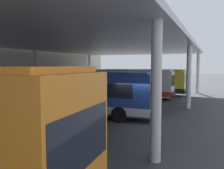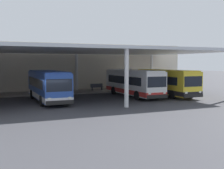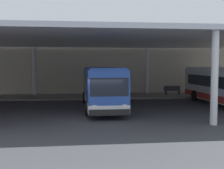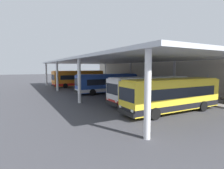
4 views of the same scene
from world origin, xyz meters
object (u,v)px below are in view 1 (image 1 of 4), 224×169
(bus_second_bay, at_px, (84,92))
(banner_sign, at_px, (89,78))
(bench_waiting, at_px, (62,91))
(bus_far_bay, at_px, (143,81))
(bus_middle_bay, at_px, (126,83))
(trash_bin, at_px, (79,88))

(bus_second_bay, relative_size, banner_sign, 3.30)
(bus_second_bay, bearing_deg, bench_waiting, 42.58)
(bus_second_bay, bearing_deg, bus_far_bay, -1.82)
(bus_second_bay, height_order, bus_middle_bay, same)
(bus_second_bay, relative_size, trash_bin, 10.77)
(bus_middle_bay, bearing_deg, bus_second_bay, -177.84)
(bench_waiting, bearing_deg, bus_middle_bay, -74.62)
(bus_far_bay, xyz_separation_m, banner_sign, (-1.13, 7.12, 0.32))
(bus_far_bay, bearing_deg, bus_second_bay, 178.18)
(bus_middle_bay, bearing_deg, banner_sign, 64.78)
(bus_middle_bay, relative_size, bench_waiting, 5.87)
(bus_middle_bay, relative_size, banner_sign, 3.30)
(bus_far_bay, bearing_deg, bench_waiting, 127.16)
(bus_far_bay, relative_size, trash_bin, 10.78)
(bus_second_bay, relative_size, bus_middle_bay, 1.00)
(bus_middle_bay, distance_m, banner_sign, 6.95)
(bench_waiting, xyz_separation_m, banner_sign, (4.93, -0.88, 1.32))
(bus_far_bay, height_order, banner_sign, banner_sign)
(bus_second_bay, relative_size, bench_waiting, 5.87)
(bus_second_bay, xyz_separation_m, banner_sign, (13.13, 6.66, 0.32))
(bus_middle_bay, relative_size, bus_far_bay, 1.00)
(bus_middle_bay, xyz_separation_m, bus_far_bay, (4.09, -0.84, 0.00))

